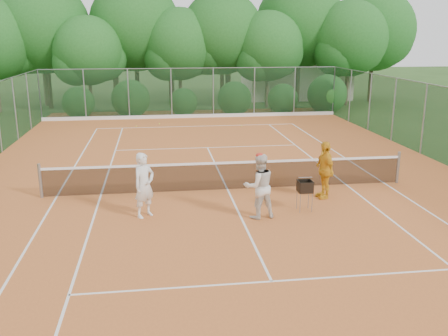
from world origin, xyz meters
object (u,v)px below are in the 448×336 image
Objects in this scene: player_center_grp at (259,186)px; ball_hopper at (305,187)px; player_yellow at (325,170)px; player_white at (144,185)px.

ball_hopper is (1.44, 0.38, -0.21)m from player_center_grp.
player_yellow is at bearing 72.56° from ball_hopper.
ball_hopper is (-0.95, -1.09, -0.19)m from player_yellow.
player_center_grp is at bearing -64.82° from player_yellow.
player_center_grp is 1.50m from ball_hopper.
player_yellow is at bearing -30.87° from player_white.
player_yellow is 2.00× the size of ball_hopper.
ball_hopper is (4.60, -0.14, -0.20)m from player_white.
player_center_grp is 2.06× the size of ball_hopper.
player_center_grp reaches higher than ball_hopper.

